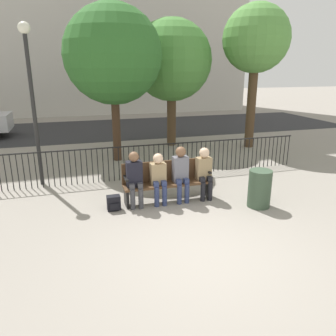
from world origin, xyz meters
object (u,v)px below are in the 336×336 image
tree_2 (256,40)px  lamp_post (31,83)px  park_bench (167,179)px  tree_0 (113,55)px  seated_person_2 (181,171)px  seated_person_3 (204,170)px  trash_bin (260,189)px  seated_person_0 (135,176)px  backpack (114,203)px  tree_1 (172,61)px  seated_person_1 (159,175)px

tree_2 → lamp_post: 7.85m
park_bench → tree_0: (-0.61, 3.78, 2.81)m
seated_person_2 → tree_2: bearing=45.7°
seated_person_3 → trash_bin: bearing=-39.0°
lamp_post → seated_person_0: bearing=-45.2°
trash_bin → seated_person_3: bearing=141.0°
tree_2 → trash_bin: size_ratio=6.16×
seated_person_3 → trash_bin: size_ratio=1.46×
tree_0 → lamp_post: 2.98m
seated_person_0 → seated_person_3: seated_person_0 is taller
backpack → tree_0: size_ratio=0.07×
lamp_post → trash_bin: (4.71, -2.90, -2.18)m
trash_bin → seated_person_2: bearing=152.7°
backpack → tree_2: size_ratio=0.06×
tree_1 → tree_2: tree_2 is taller
seated_person_3 → lamp_post: bearing=150.5°
seated_person_1 → trash_bin: seated_person_1 is taller
trash_bin → seated_person_0: bearing=163.0°
seated_person_0 → seated_person_1: (0.54, -0.00, -0.04)m
seated_person_0 → seated_person_2: (1.06, 0.00, 0.03)m
park_bench → seated_person_3: (0.86, -0.13, 0.19)m
seated_person_0 → tree_1: tree_1 is taller
tree_1 → lamp_post: tree_1 is taller
seated_person_1 → seated_person_3: 1.10m
seated_person_3 → lamp_post: size_ratio=0.31×
tree_0 → tree_1: 2.87m
seated_person_3 → tree_1: tree_1 is taller
tree_1 → tree_2: 3.09m
tree_0 → lamp_post: tree_0 is taller
tree_2 → tree_1: bearing=157.3°
lamp_post → tree_2: bearing=17.0°
seated_person_1 → tree_1: bearing=70.1°
tree_2 → trash_bin: bearing=-117.6°
seated_person_3 → tree_2: bearing=49.9°
park_bench → seated_person_3: seated_person_3 is taller
seated_person_1 → backpack: 1.15m
backpack → lamp_post: 3.65m
seated_person_1 → trash_bin: (2.08, -0.79, -0.24)m
lamp_post → trash_bin: size_ratio=4.77×
seated_person_3 → tree_2: (3.68, 4.37, 3.19)m
seated_person_0 → backpack: size_ratio=3.84×
seated_person_0 → tree_1: 6.57m
seated_person_2 → seated_person_0: bearing=-179.9°
park_bench → backpack: (-1.26, -0.22, -0.34)m
seated_person_0 → seated_person_1: 0.54m
seated_person_2 → tree_2: tree_2 is taller
tree_0 → tree_2: 5.20m
lamp_post → park_bench: bearing=-34.6°
park_bench → trash_bin: park_bench is taller
backpack → tree_0: tree_0 is taller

